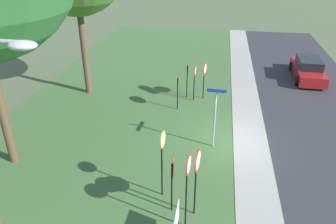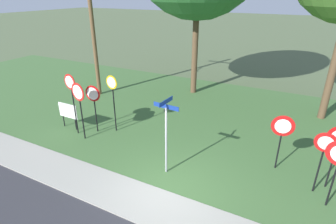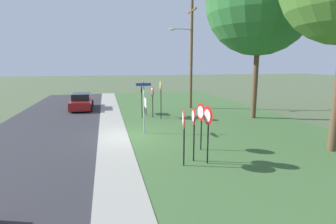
# 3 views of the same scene
# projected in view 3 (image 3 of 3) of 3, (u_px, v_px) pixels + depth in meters

# --- Properties ---
(ground_plane) EXTENTS (160.00, 160.00, 0.00)m
(ground_plane) POSITION_uv_depth(u_px,v_px,m) (129.00, 137.00, 14.11)
(ground_plane) COLOR #4C5B3D
(road_asphalt) EXTENTS (44.00, 6.40, 0.01)m
(road_asphalt) POSITION_uv_depth(u_px,v_px,m) (32.00, 143.00, 13.01)
(road_asphalt) COLOR #2D2D33
(road_asphalt) RESTS_ON ground_plane
(sidewalk_strip) EXTENTS (44.00, 1.60, 0.06)m
(sidewalk_strip) POSITION_uv_depth(u_px,v_px,m) (114.00, 138.00, 13.92)
(sidewalk_strip) COLOR #99968C
(sidewalk_strip) RESTS_ON ground_plane
(grass_median) EXTENTS (44.00, 12.00, 0.04)m
(grass_median) POSITION_uv_depth(u_px,v_px,m) (230.00, 131.00, 15.48)
(grass_median) COLOR #3D6033
(grass_median) RESTS_ON ground_plane
(stop_sign_near_left) EXTENTS (0.69, 0.12, 2.84)m
(stop_sign_near_left) POSITION_uv_depth(u_px,v_px,m) (143.00, 89.00, 19.44)
(stop_sign_near_left) COLOR black
(stop_sign_near_left) RESTS_ON grass_median
(stop_sign_near_right) EXTENTS (0.78, 0.14, 2.61)m
(stop_sign_near_right) POSITION_uv_depth(u_px,v_px,m) (141.00, 92.00, 18.79)
(stop_sign_near_right) COLOR black
(stop_sign_near_right) RESTS_ON grass_median
(stop_sign_far_left) EXTENTS (0.62, 0.11, 2.70)m
(stop_sign_far_left) POSITION_uv_depth(u_px,v_px,m) (161.00, 92.00, 18.34)
(stop_sign_far_left) COLOR black
(stop_sign_far_left) RESTS_ON grass_median
(stop_sign_far_center) EXTENTS (0.73, 0.13, 2.27)m
(stop_sign_far_center) POSITION_uv_depth(u_px,v_px,m) (152.00, 95.00, 18.98)
(stop_sign_far_center) COLOR black
(stop_sign_far_center) RESTS_ON grass_median
(yield_sign_near_left) EXTENTS (0.79, 0.13, 2.15)m
(yield_sign_near_left) POSITION_uv_depth(u_px,v_px,m) (201.00, 116.00, 11.69)
(yield_sign_near_left) COLOR black
(yield_sign_near_left) RESTS_ON grass_median
(yield_sign_near_right) EXTENTS (0.81, 0.19, 2.28)m
(yield_sign_near_right) POSITION_uv_depth(u_px,v_px,m) (183.00, 123.00, 9.78)
(yield_sign_near_right) COLOR black
(yield_sign_near_right) RESTS_ON grass_median
(yield_sign_far_left) EXTENTS (0.66, 0.12, 2.19)m
(yield_sign_far_left) POSITION_uv_depth(u_px,v_px,m) (193.00, 122.00, 10.28)
(yield_sign_far_left) COLOR black
(yield_sign_far_left) RESTS_ON grass_median
(yield_sign_far_right) EXTENTS (0.73, 0.12, 2.29)m
(yield_sign_far_right) POSITION_uv_depth(u_px,v_px,m) (208.00, 121.00, 10.01)
(yield_sign_far_right) COLOR black
(yield_sign_far_right) RESTS_ON grass_median
(street_name_post) EXTENTS (0.96, 0.82, 2.83)m
(street_name_post) POSITION_uv_depth(u_px,v_px,m) (144.00, 104.00, 14.55)
(street_name_post) COLOR #9EA0A8
(street_name_post) RESTS_ON grass_median
(utility_pole) EXTENTS (2.10, 2.11, 9.40)m
(utility_pole) POSITION_uv_depth(u_px,v_px,m) (190.00, 50.00, 22.41)
(utility_pole) COLOR brown
(utility_pole) RESTS_ON grass_median
(notice_board) EXTENTS (1.10, 0.05, 1.25)m
(notice_board) POSITION_uv_depth(u_px,v_px,m) (145.00, 104.00, 20.39)
(notice_board) COLOR black
(notice_board) RESTS_ON grass_median
(oak_tree_left) EXTENTS (7.40, 7.40, 11.83)m
(oak_tree_left) POSITION_uv_depth(u_px,v_px,m) (260.00, 0.00, 17.63)
(oak_tree_left) COLOR brown
(oak_tree_left) RESTS_ON grass_median
(parked_hatchback_near) EXTENTS (4.42, 1.91, 1.39)m
(parked_hatchback_near) POSITION_uv_depth(u_px,v_px,m) (82.00, 102.00, 22.94)
(parked_hatchback_near) COLOR maroon
(parked_hatchback_near) RESTS_ON road_asphalt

